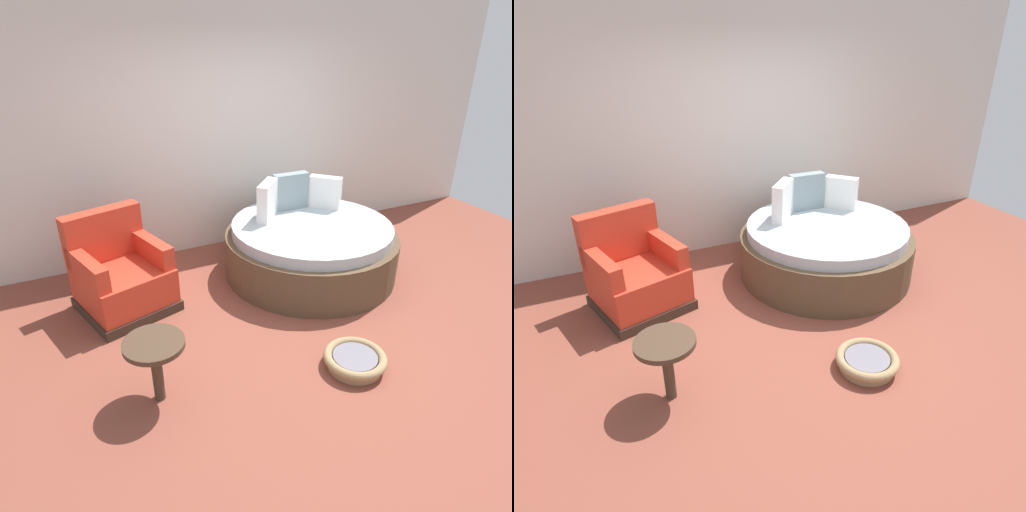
{
  "view_description": "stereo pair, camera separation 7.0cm",
  "coord_description": "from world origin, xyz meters",
  "views": [
    {
      "loc": [
        -1.91,
        -2.85,
        2.47
      ],
      "look_at": [
        -0.27,
        0.52,
        0.55
      ],
      "focal_mm": 31.44,
      "sensor_mm": 36.0,
      "label": 1
    },
    {
      "loc": [
        -1.84,
        -2.88,
        2.47
      ],
      "look_at": [
        -0.27,
        0.52,
        0.55
      ],
      "focal_mm": 31.44,
      "sensor_mm": 36.0,
      "label": 2
    }
  ],
  "objects": [
    {
      "name": "side_table",
      "position": [
        -1.46,
        -0.29,
        0.43
      ],
      "size": [
        0.44,
        0.44,
        0.52
      ],
      "color": "#473323",
      "rests_on": "ground_plane"
    },
    {
      "name": "ground_plane",
      "position": [
        0.0,
        0.0,
        -0.01
      ],
      "size": [
        8.0,
        8.0,
        0.02
      ],
      "primitive_type": "cube",
      "color": "brown"
    },
    {
      "name": "back_wall",
      "position": [
        0.0,
        2.1,
        1.43
      ],
      "size": [
        8.0,
        0.12,
        2.87
      ],
      "primitive_type": "cube",
      "color": "silver",
      "rests_on": "ground_plane"
    },
    {
      "name": "pet_basket",
      "position": [
        0.05,
        -0.65,
        0.07
      ],
      "size": [
        0.51,
        0.51,
        0.13
      ],
      "color": "#9E7F56",
      "rests_on": "ground_plane"
    },
    {
      "name": "round_daybed",
      "position": [
        0.57,
        0.89,
        0.3
      ],
      "size": [
        1.88,
        1.88,
        1.01
      ],
      "color": "brown",
      "rests_on": "ground_plane"
    },
    {
      "name": "red_armchair",
      "position": [
        -1.44,
        1.09,
        0.33
      ],
      "size": [
        0.99,
        0.99,
        0.94
      ],
      "color": "#38281E",
      "rests_on": "ground_plane"
    }
  ]
}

